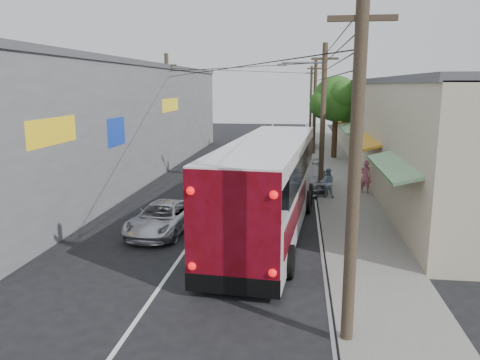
# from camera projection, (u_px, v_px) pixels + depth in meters

# --- Properties ---
(ground) EXTENTS (120.00, 120.00, 0.00)m
(ground) POSITION_uv_depth(u_px,v_px,m) (156.00, 293.00, 13.47)
(ground) COLOR black
(ground) RESTS_ON ground
(sidewalk) EXTENTS (3.00, 80.00, 0.12)m
(sidewalk) POSITION_uv_depth(u_px,v_px,m) (335.00, 171.00, 32.10)
(sidewalk) COLOR slate
(sidewalk) RESTS_ON ground
(building_right) EXTENTS (7.09, 40.00, 6.25)m
(building_right) POSITION_uv_depth(u_px,v_px,m) (400.00, 124.00, 32.87)
(building_right) COLOR #BDB396
(building_right) RESTS_ON ground
(building_left) EXTENTS (7.20, 36.00, 7.25)m
(building_left) POSITION_uv_depth(u_px,v_px,m) (112.00, 119.00, 31.29)
(building_left) COLOR slate
(building_left) RESTS_ON ground
(utility_poles) EXTENTS (11.80, 45.28, 8.00)m
(utility_poles) POSITION_uv_depth(u_px,v_px,m) (287.00, 111.00, 32.02)
(utility_poles) COLOR #473828
(utility_poles) RESTS_ON ground
(street_tree) EXTENTS (4.40, 4.00, 6.60)m
(street_tree) POSITION_uv_depth(u_px,v_px,m) (337.00, 100.00, 36.98)
(street_tree) COLOR #3F2B19
(street_tree) RESTS_ON ground
(coach_bus) EXTENTS (3.87, 13.16, 3.74)m
(coach_bus) POSITION_uv_depth(u_px,v_px,m) (269.00, 185.00, 18.80)
(coach_bus) COLOR white
(coach_bus) RESTS_ON ground
(jeepney) EXTENTS (2.43, 4.56, 1.22)m
(jeepney) POSITION_uv_depth(u_px,v_px,m) (163.00, 218.00, 18.89)
(jeepney) COLOR silver
(jeepney) RESTS_ON ground
(parked_suv) EXTENTS (2.06, 5.05, 1.46)m
(parked_suv) POSITION_uv_depth(u_px,v_px,m) (309.00, 177.00, 26.72)
(parked_suv) COLOR gray
(parked_suv) RESTS_ON ground
(parked_car_mid) EXTENTS (2.27, 4.55, 1.49)m
(parked_car_mid) POSITION_uv_depth(u_px,v_px,m) (296.00, 154.00, 35.58)
(parked_car_mid) COLOR #2B2A2F
(parked_car_mid) RESTS_ON ground
(parked_car_far) EXTENTS (1.82, 4.83, 1.57)m
(parked_car_far) POSITION_uv_depth(u_px,v_px,m) (306.00, 140.00, 44.22)
(parked_car_far) COLOR black
(parked_car_far) RESTS_ON ground
(pedestrian_near) EXTENTS (0.76, 0.63, 1.78)m
(pedestrian_near) POSITION_uv_depth(u_px,v_px,m) (365.00, 177.00, 25.27)
(pedestrian_near) COLOR #C4687E
(pedestrian_near) RESTS_ON sidewalk
(pedestrian_far) EXTENTS (0.76, 0.60, 1.55)m
(pedestrian_far) POSITION_uv_depth(u_px,v_px,m) (327.00, 183.00, 24.27)
(pedestrian_far) COLOR #879EC4
(pedestrian_far) RESTS_ON sidewalk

